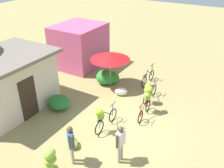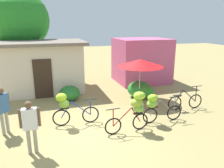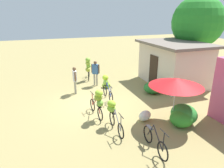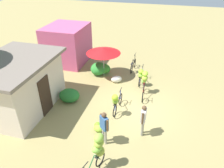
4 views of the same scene
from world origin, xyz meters
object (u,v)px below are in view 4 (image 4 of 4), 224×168
at_px(bicycle_leftmost, 98,150).
at_px(bicycle_rightmost, 133,65).
at_px(bicycle_center_loaded, 144,81).
at_px(banana_pile_on_ground, 98,127).
at_px(market_umbrella, 103,51).
at_px(building_low, 18,85).
at_px(shop_pink, 67,44).
at_px(bicycle_by_shop, 141,75).
at_px(person_vendor, 104,125).
at_px(person_bystander, 143,117).
at_px(produce_sack, 117,79).
at_px(bicycle_near_pile, 116,101).

xyz_separation_m(bicycle_leftmost, bicycle_rightmost, (8.55, 0.23, -0.63)).
bearing_deg(bicycle_center_loaded, banana_pile_on_ground, 156.29).
bearing_deg(market_umbrella, building_low, 144.77).
bearing_deg(banana_pile_on_ground, shop_pink, 34.76).
relative_size(bicycle_by_shop, person_vendor, 0.99).
height_order(shop_pink, person_bystander, shop_pink).
bearing_deg(person_vendor, person_bystander, -57.99).
relative_size(shop_pink, bicycle_by_shop, 1.96).
xyz_separation_m(building_low, market_umbrella, (4.51, -3.19, 0.46)).
relative_size(building_low, produce_sack, 6.72).
bearing_deg(building_low, produce_sack, -47.05).
relative_size(bicycle_leftmost, bicycle_rightmost, 0.98).
relative_size(produce_sack, person_bystander, 0.43).
bearing_deg(produce_sack, building_low, 132.95).
bearing_deg(building_low, person_vendor, -104.46).
xyz_separation_m(shop_pink, market_umbrella, (-1.61, -3.36, 0.48)).
bearing_deg(market_umbrella, produce_sack, -119.21).
xyz_separation_m(bicycle_rightmost, produce_sack, (-2.00, 0.71, -0.14)).
xyz_separation_m(bicycle_leftmost, person_bystander, (2.26, -1.36, -0.01)).
bearing_deg(bicycle_leftmost, market_umbrella, 15.55).
height_order(market_umbrella, bicycle_center_loaded, market_umbrella).
xyz_separation_m(bicycle_rightmost, banana_pile_on_ground, (-6.55, 0.44, -0.20)).
relative_size(bicycle_rightmost, person_bystander, 1.04).
bearing_deg(bicycle_by_shop, bicycle_leftmost, 174.86).
height_order(building_low, bicycle_near_pile, building_low).
xyz_separation_m(market_umbrella, banana_pile_on_ground, (-5.13, -1.31, -1.70)).
distance_m(bicycle_center_loaded, bicycle_by_shop, 1.05).
bearing_deg(bicycle_by_shop, bicycle_near_pile, 166.19).
distance_m(banana_pile_on_ground, produce_sack, 4.56).
xyz_separation_m(shop_pink, bicycle_leftmost, (-8.73, -5.35, -0.40)).
bearing_deg(bicycle_rightmost, market_umbrella, 129.10).
relative_size(market_umbrella, banana_pile_on_ground, 3.33).
bearing_deg(shop_pink, person_bystander, -133.97).
relative_size(building_low, market_umbrella, 2.10).
distance_m(bicycle_near_pile, bicycle_center_loaded, 2.46).
distance_m(bicycle_leftmost, bicycle_by_shop, 6.67).
distance_m(market_umbrella, bicycle_center_loaded, 3.41).
bearing_deg(market_umbrella, banana_pile_on_ground, -165.67).
relative_size(building_low, shop_pink, 1.47).
bearing_deg(bicycle_near_pile, building_low, 99.67).
height_order(shop_pink, market_umbrella, shop_pink).
xyz_separation_m(shop_pink, person_vendor, (-7.41, -5.19, -0.38)).
distance_m(person_vendor, person_bystander, 1.78).
height_order(bicycle_center_loaded, bicycle_by_shop, bicycle_center_loaded).
relative_size(bicycle_near_pile, bicycle_center_loaded, 1.06).
height_order(bicycle_leftmost, bicycle_by_shop, bicycle_leftmost).
distance_m(bicycle_by_shop, produce_sack, 1.62).
bearing_deg(produce_sack, person_bystander, -151.73).
relative_size(bicycle_center_loaded, banana_pile_on_ground, 2.45).
height_order(bicycle_near_pile, bicycle_by_shop, bicycle_near_pile).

